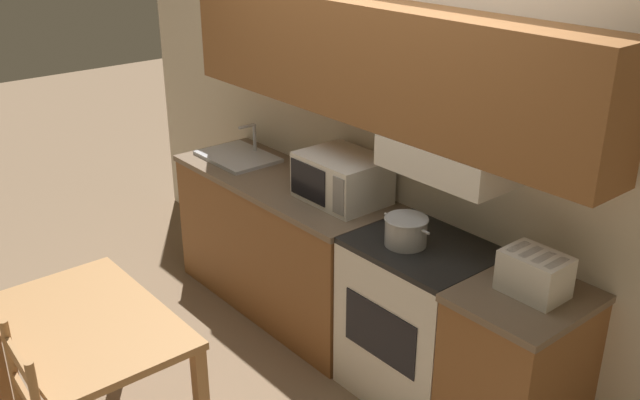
{
  "coord_description": "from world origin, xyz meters",
  "views": [
    {
      "loc": [
        2.67,
        -2.72,
        2.51
      ],
      "look_at": [
        0.05,
        -0.54,
        1.04
      ],
      "focal_mm": 40.0,
      "sensor_mm": 36.0,
      "label": 1
    }
  ],
  "objects_px": {
    "stove_range": "(419,321)",
    "dining_table": "(89,341)",
    "cooking_pot": "(406,230)",
    "microwave": "(342,178)",
    "toaster": "(534,274)",
    "sink_basin": "(238,156)"
  },
  "relations": [
    {
      "from": "stove_range",
      "to": "microwave",
      "type": "xyz_separation_m",
      "value": [
        -0.69,
        0.07,
        0.58
      ]
    },
    {
      "from": "sink_basin",
      "to": "microwave",
      "type": "bearing_deg",
      "value": 4.24
    },
    {
      "from": "stove_range",
      "to": "cooking_pot",
      "type": "bearing_deg",
      "value": -136.11
    },
    {
      "from": "cooking_pot",
      "to": "toaster",
      "type": "height_order",
      "value": "toaster"
    },
    {
      "from": "cooking_pot",
      "to": "toaster",
      "type": "xyz_separation_m",
      "value": [
        0.69,
        0.09,
        0.02
      ]
    },
    {
      "from": "stove_range",
      "to": "microwave",
      "type": "distance_m",
      "value": 0.91
    },
    {
      "from": "stove_range",
      "to": "sink_basin",
      "type": "height_order",
      "value": "sink_basin"
    },
    {
      "from": "toaster",
      "to": "sink_basin",
      "type": "bearing_deg",
      "value": -179.31
    },
    {
      "from": "toaster",
      "to": "microwave",
      "type": "bearing_deg",
      "value": 178.08
    },
    {
      "from": "microwave",
      "to": "toaster",
      "type": "relative_size",
      "value": 1.67
    },
    {
      "from": "stove_range",
      "to": "dining_table",
      "type": "height_order",
      "value": "stove_range"
    },
    {
      "from": "sink_basin",
      "to": "dining_table",
      "type": "xyz_separation_m",
      "value": [
        0.97,
        -1.49,
        -0.29
      ]
    },
    {
      "from": "stove_range",
      "to": "cooking_pot",
      "type": "distance_m",
      "value": 0.53
    },
    {
      "from": "cooking_pot",
      "to": "sink_basin",
      "type": "height_order",
      "value": "sink_basin"
    },
    {
      "from": "microwave",
      "to": "sink_basin",
      "type": "xyz_separation_m",
      "value": [
        -0.96,
        -0.07,
        -0.12
      ]
    },
    {
      "from": "cooking_pot",
      "to": "stove_range",
      "type": "bearing_deg",
      "value": 43.89
    },
    {
      "from": "toaster",
      "to": "sink_basin",
      "type": "distance_m",
      "value": 2.28
    },
    {
      "from": "sink_basin",
      "to": "stove_range",
      "type": "bearing_deg",
      "value": 0.17
    },
    {
      "from": "stove_range",
      "to": "dining_table",
      "type": "relative_size",
      "value": 0.87
    },
    {
      "from": "dining_table",
      "to": "microwave",
      "type": "bearing_deg",
      "value": 90.38
    },
    {
      "from": "microwave",
      "to": "dining_table",
      "type": "height_order",
      "value": "microwave"
    },
    {
      "from": "cooking_pot",
      "to": "dining_table",
      "type": "relative_size",
      "value": 0.29
    }
  ]
}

